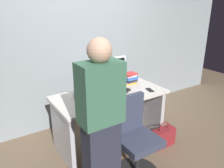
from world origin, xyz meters
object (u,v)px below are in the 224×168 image
at_px(desk, 110,109).
at_px(office_chair, 135,141).
at_px(book_stack, 130,78).
at_px(mouse, 128,89).
at_px(cup_by_monitor, 76,95).
at_px(cell_phone, 150,90).
at_px(handbag, 163,137).
at_px(monitor, 108,72).
at_px(cup_near_keyboard, 85,98).
at_px(person_at_desk, 101,123).
at_px(keyboard, 112,94).

xyz_separation_m(desk, office_chair, (-0.10, -0.67, -0.10)).
bearing_deg(desk, book_stack, 19.56).
height_order(mouse, cup_by_monitor, cup_by_monitor).
bearing_deg(cell_phone, handbag, -67.66).
xyz_separation_m(monitor, cup_by_monitor, (-0.51, -0.03, -0.21)).
height_order(mouse, cup_near_keyboard, cup_near_keyboard).
xyz_separation_m(book_stack, handbag, (0.11, -0.66, -0.70)).
xyz_separation_m(cup_near_keyboard, book_stack, (0.86, 0.22, 0.04)).
height_order(monitor, cell_phone, monitor).
xyz_separation_m(cup_near_keyboard, cup_by_monitor, (-0.05, 0.15, -0.00)).
relative_size(cup_by_monitor, cell_phone, 0.59).
xyz_separation_m(desk, cup_near_keyboard, (-0.40, -0.05, 0.28)).
bearing_deg(person_at_desk, cup_by_monitor, 81.86).
bearing_deg(person_at_desk, mouse, 39.41).
xyz_separation_m(keyboard, mouse, (0.27, 0.01, 0.01)).
distance_m(mouse, cell_phone, 0.30).
distance_m(office_chair, keyboard, 0.71).
bearing_deg(mouse, cup_near_keyboard, -179.61).
relative_size(desk, monitor, 2.81).
bearing_deg(desk, cup_near_keyboard, -172.51).
relative_size(office_chair, keyboard, 2.19).
xyz_separation_m(monitor, keyboard, (-0.06, -0.19, -0.25)).
xyz_separation_m(cup_near_keyboard, handbag, (0.97, -0.44, -0.66)).
distance_m(person_at_desk, mouse, 1.09).
xyz_separation_m(person_at_desk, keyboard, (0.57, 0.68, -0.08)).
distance_m(office_chair, cup_by_monitor, 0.93).
relative_size(monitor, keyboard, 1.26).
xyz_separation_m(desk, monitor, (0.06, 0.13, 0.49)).
bearing_deg(mouse, office_chair, -120.35).
bearing_deg(person_at_desk, keyboard, 50.06).
height_order(person_at_desk, cup_near_keyboard, person_at_desk).
xyz_separation_m(mouse, book_stack, (0.19, 0.21, 0.07)).
bearing_deg(book_stack, cup_by_monitor, -176.19).
bearing_deg(keyboard, mouse, 3.50).
xyz_separation_m(desk, keyboard, (-0.00, -0.06, 0.24)).
bearing_deg(desk, monitor, 66.26).
height_order(monitor, book_stack, monitor).
bearing_deg(mouse, monitor, 139.25).
bearing_deg(monitor, book_stack, 4.26).
relative_size(office_chair, cup_near_keyboard, 10.11).
xyz_separation_m(desk, book_stack, (0.46, 0.16, 0.31)).
xyz_separation_m(person_at_desk, cup_by_monitor, (0.12, 0.84, -0.04)).
xyz_separation_m(monitor, mouse, (0.21, -0.18, -0.24)).
bearing_deg(office_chair, cup_near_keyboard, 116.16).
bearing_deg(handbag, person_at_desk, -167.78).
bearing_deg(person_at_desk, monitor, 54.11).
height_order(monitor, cup_near_keyboard, monitor).
bearing_deg(keyboard, monitor, 73.37).
relative_size(office_chair, handbag, 2.49).
height_order(keyboard, cell_phone, keyboard).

